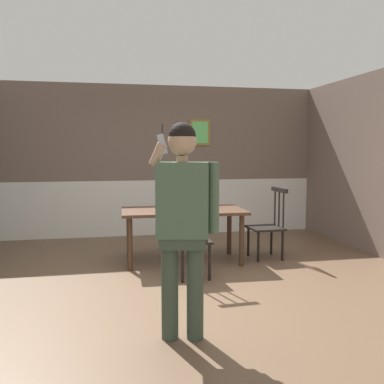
% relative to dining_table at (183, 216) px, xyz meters
% --- Properties ---
extents(ground_plane, '(6.91, 6.91, 0.00)m').
position_rel_dining_table_xyz_m(ground_plane, '(-0.16, -1.06, -0.65)').
color(ground_plane, brown).
extents(room_back_partition, '(6.16, 0.17, 2.74)m').
position_rel_dining_table_xyz_m(room_back_partition, '(-0.16, 2.08, 0.67)').
color(room_back_partition, '#756056').
rests_on(room_back_partition, ground_plane).
extents(dining_table, '(1.74, 0.96, 0.74)m').
position_rel_dining_table_xyz_m(dining_table, '(0.00, 0.00, 0.00)').
color(dining_table, '#4C3323').
rests_on(dining_table, ground_plane).
extents(chair_near_window, '(0.49, 0.49, 1.03)m').
position_rel_dining_table_xyz_m(chair_near_window, '(1.24, -0.05, -0.17)').
color(chair_near_window, black).
rests_on(chair_near_window, ground_plane).
extents(chair_by_doorway, '(0.44, 0.44, 0.99)m').
position_rel_dining_table_xyz_m(chair_by_doorway, '(-0.03, -0.83, -0.17)').
color(chair_by_doorway, black).
rests_on(chair_by_doorway, ground_plane).
extents(person_figure, '(0.57, 0.31, 1.79)m').
position_rel_dining_table_xyz_m(person_figure, '(-0.46, -2.49, 0.40)').
color(person_figure, '#3A493A').
rests_on(person_figure, ground_plane).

